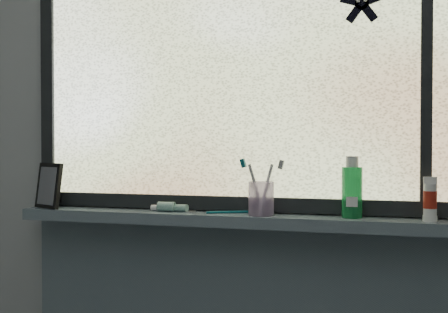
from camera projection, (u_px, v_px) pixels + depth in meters
wall_back at (245, 147)px, 1.77m from camera, size 3.00×0.01×2.50m
windowsill at (240, 220)px, 1.71m from camera, size 1.62×0.14×0.04m
window_pane at (243, 67)px, 1.75m from camera, size 1.50×0.01×1.00m
frame_bottom at (243, 204)px, 1.75m from camera, size 1.60×0.03×0.05m
frame_left at (49, 75)px, 1.94m from camera, size 0.05×0.03×1.10m
frame_mullion at (426, 59)px, 1.59m from camera, size 0.03×0.03×1.00m
starfish_sticker at (362, 3)px, 1.63m from camera, size 0.15×0.02×0.15m
vanity_mirror at (49, 186)px, 1.87m from camera, size 0.15×0.12×0.17m
toothpaste_tube at (172, 207)px, 1.77m from camera, size 0.19×0.05×0.03m
toothbrush_cup at (261, 199)px, 1.67m from camera, size 0.09×0.09×0.11m
toothbrush_lying at (229, 211)px, 1.72m from camera, size 0.19×0.10×0.01m
mouthwash_bottle at (352, 187)px, 1.61m from camera, size 0.08×0.08×0.16m
cream_tube at (430, 198)px, 1.53m from camera, size 0.04×0.04×0.10m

